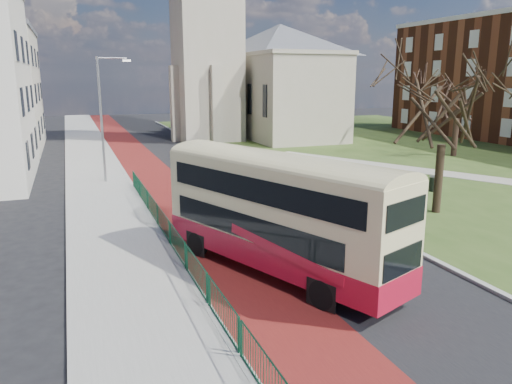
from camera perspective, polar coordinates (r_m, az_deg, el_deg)
name	(u,v)px	position (r m, az deg, el deg)	size (l,w,h in m)	color
ground	(272,271)	(18.35, 1.83, -8.97)	(160.00, 160.00, 0.00)	black
road_carriageway	(188,172)	(37.24, -7.78, 2.31)	(9.00, 120.00, 0.01)	black
bus_lane	(151,174)	(36.76, -11.89, 2.01)	(3.40, 120.00, 0.01)	#591414
pavement_west	(96,177)	(36.39, -17.81, 1.63)	(4.00, 120.00, 0.12)	gray
kerb_west	(126,175)	(36.53, -14.68, 1.88)	(0.25, 120.00, 0.13)	#999993
kerb_east	(238,163)	(40.35, -2.04, 3.34)	(0.25, 80.00, 0.13)	#999993
grass_green	(438,151)	(50.26, 20.07, 4.43)	(40.00, 80.00, 0.04)	#324B1A
footpath	(487,179)	(37.56, 24.88, 1.37)	(2.20, 36.00, 0.03)	#9E998C
pedestrian_railing	(169,233)	(21.01, -9.86, -4.67)	(0.07, 24.00, 1.12)	#0D3D27
gothic_church	(247,17)	(57.34, -1.06, 19.33)	(16.38, 18.00, 40.00)	#9D957F
streetlamp	(103,113)	(33.86, -17.04, 8.63)	(2.13, 0.18, 8.00)	gray
bus	(277,209)	(17.46, 2.46, -1.92)	(5.89, 10.07, 4.15)	maroon
winter_tree_near	(446,89)	(26.61, 20.91, 10.96)	(7.94, 7.94, 9.03)	black
winter_tree_far	(459,88)	(47.09, 22.22, 10.90)	(6.61, 6.61, 8.44)	black
litter_bin	(434,184)	(32.25, 19.64, 0.90)	(0.71, 0.71, 0.93)	black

